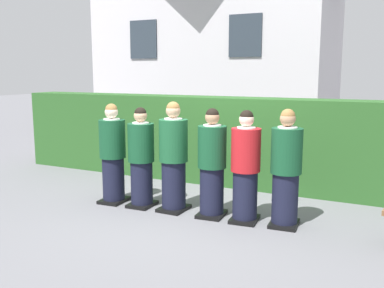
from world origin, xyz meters
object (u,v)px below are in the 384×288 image
object	(u,v)px
student_in_red_blazer	(246,169)
student_front_row_1	(141,160)
student_front_row_0	(113,156)
student_front_row_2	(174,159)
student_front_row_3	(212,166)
student_front_row_5	(286,171)

from	to	relation	value
student_in_red_blazer	student_front_row_1	bearing A→B (deg)	-178.22
student_front_row_0	student_front_row_2	world-z (taller)	student_front_row_2
student_front_row_1	student_front_row_3	size ratio (longest dim) A/B	0.98
student_front_row_3	student_front_row_5	bearing A→B (deg)	3.80
student_front_row_2	student_front_row_3	distance (m)	0.63
student_in_red_blazer	student_front_row_0	bearing A→B (deg)	-178.16
student_front_row_1	student_in_red_blazer	size ratio (longest dim) A/B	0.99
student_front_row_1	student_in_red_blazer	xyz separation A→B (m)	(1.69, 0.05, 0.01)
student_front_row_3	student_in_red_blazer	size ratio (longest dim) A/B	1.00
student_front_row_2	student_front_row_3	bearing A→B (deg)	0.69
student_front_row_3	student_in_red_blazer	world-z (taller)	student_front_row_3
student_front_row_0	student_front_row_2	xyz separation A→B (m)	(1.08, 0.06, 0.03)
student_front_row_2	student_front_row_3	xyz separation A→B (m)	(0.63, 0.01, -0.04)
student_front_row_1	student_front_row_2	bearing A→B (deg)	4.25
student_front_row_0	student_front_row_3	xyz separation A→B (m)	(1.71, 0.07, -0.01)
student_front_row_1	student_front_row_2	distance (m)	0.55
student_front_row_1	student_front_row_2	world-z (taller)	student_front_row_2
student_front_row_0	student_front_row_1	xyz separation A→B (m)	(0.53, 0.02, -0.02)
student_front_row_1	student_front_row_2	size ratio (longest dim) A/B	0.94
student_front_row_2	student_front_row_5	size ratio (longest dim) A/B	1.03
student_front_row_2	student_in_red_blazer	distance (m)	1.14
student_front_row_2	student_front_row_5	bearing A→B (deg)	2.64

